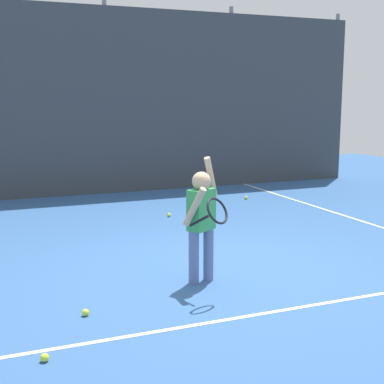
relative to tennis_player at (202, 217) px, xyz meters
The scene contains 12 objects.
ground_plane 0.91m from the tennis_player, 41.09° to the left, with size 20.00×20.00×0.00m, color #335B93.
court_line_baseline 1.31m from the tennis_player, 67.55° to the right, with size 9.00×0.05×0.00m, color white.
court_line_sideline 3.87m from the tennis_player, 21.02° to the left, with size 0.05×9.00×0.00m, color white.
back_fence_windscreen 5.98m from the tennis_player, 85.93° to the left, with size 11.50×0.08×3.75m, color #383D42.
fence_post_2 6.06m from the tennis_player, 85.97° to the left, with size 0.09×0.09×3.90m, color slate.
fence_post_3 6.85m from the tennis_player, 61.47° to the left, with size 0.09×0.09×3.90m, color slate.
fence_post_4 8.53m from the tennis_player, 44.52° to the left, with size 0.09×0.09×3.90m, color slate.
tennis_player is the anchor object (origin of this frame).
tennis_ball_2 2.27m from the tennis_player, 146.51° to the right, with size 0.07×0.07×0.07m, color #CCE033.
tennis_ball_3 4.97m from the tennis_player, 56.70° to the left, with size 0.07×0.07×0.07m, color #CCE033.
tennis_ball_6 3.36m from the tennis_player, 76.37° to the left, with size 0.07×0.07×0.07m, color #CCE033.
tennis_ball_7 1.58m from the tennis_player, 161.92° to the right, with size 0.07×0.07×0.07m, color #CCE033.
Camera 1 is at (-2.64, -5.54, 1.98)m, focal length 51.00 mm.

